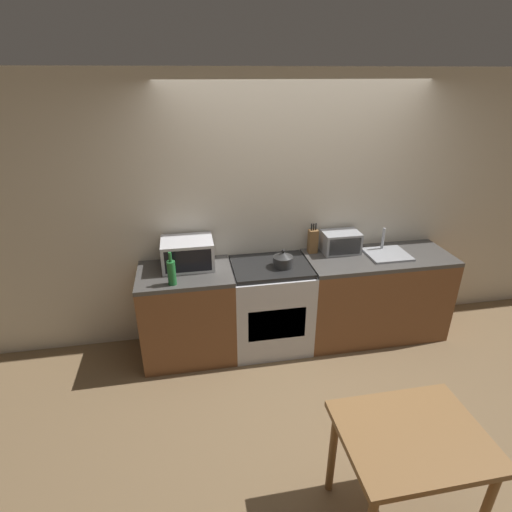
# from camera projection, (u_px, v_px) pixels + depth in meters

# --- Properties ---
(ground_plane) EXTENTS (16.00, 16.00, 0.00)m
(ground_plane) POSITION_uv_depth(u_px,v_px,m) (318.00, 386.00, 3.57)
(ground_plane) COLOR brown
(wall_back) EXTENTS (10.00, 0.06, 2.60)m
(wall_back) POSITION_uv_depth(u_px,v_px,m) (293.00, 211.00, 3.95)
(wall_back) COLOR beige
(wall_back) RESTS_ON ground_plane
(counter_left_run) EXTENTS (0.86, 0.62, 0.90)m
(counter_left_run) POSITION_uv_depth(u_px,v_px,m) (188.00, 314.00, 3.82)
(counter_left_run) COLOR brown
(counter_left_run) RESTS_ON ground_plane
(counter_right_run) EXTENTS (1.45, 0.62, 0.90)m
(counter_right_run) POSITION_uv_depth(u_px,v_px,m) (374.00, 295.00, 4.14)
(counter_right_run) COLOR brown
(counter_right_run) RESTS_ON ground_plane
(stove_range) EXTENTS (0.75, 0.62, 0.90)m
(stove_range) POSITION_uv_depth(u_px,v_px,m) (270.00, 306.00, 3.95)
(stove_range) COLOR silver
(stove_range) RESTS_ON ground_plane
(kettle) EXTENTS (0.19, 0.19, 0.17)m
(kettle) POSITION_uv_depth(u_px,v_px,m) (283.00, 259.00, 3.70)
(kettle) COLOR #2D2D2D
(kettle) RESTS_ON stove_range
(microwave) EXTENTS (0.47, 0.36, 0.26)m
(microwave) POSITION_uv_depth(u_px,v_px,m) (188.00, 253.00, 3.68)
(microwave) COLOR silver
(microwave) RESTS_ON counter_left_run
(bottle) EXTENTS (0.07, 0.07, 0.30)m
(bottle) POSITION_uv_depth(u_px,v_px,m) (172.00, 272.00, 3.37)
(bottle) COLOR #1E662D
(bottle) RESTS_ON counter_left_run
(knife_block) EXTENTS (0.09, 0.08, 0.31)m
(knife_block) POSITION_uv_depth(u_px,v_px,m) (313.00, 241.00, 3.97)
(knife_block) COLOR brown
(knife_block) RESTS_ON counter_right_run
(toaster_oven) EXTENTS (0.37, 0.25, 0.21)m
(toaster_oven) POSITION_uv_depth(u_px,v_px,m) (341.00, 242.00, 3.99)
(toaster_oven) COLOR #999BA0
(toaster_oven) RESTS_ON counter_right_run
(sink_basin) EXTENTS (0.40, 0.36, 0.24)m
(sink_basin) POSITION_uv_depth(u_px,v_px,m) (387.00, 253.00, 3.96)
(sink_basin) COLOR #999BA0
(sink_basin) RESTS_ON counter_right_run
(dining_table) EXTENTS (0.81, 0.64, 0.73)m
(dining_table) POSITION_uv_depth(u_px,v_px,m) (410.00, 447.00, 2.26)
(dining_table) COLOR brown
(dining_table) RESTS_ON ground_plane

